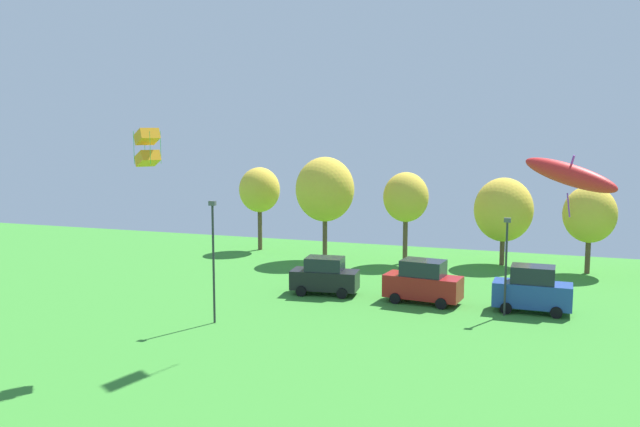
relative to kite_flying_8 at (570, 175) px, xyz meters
The scene contains 12 objects.
kite_flying_8 is the anchor object (origin of this frame).
kite_flying_9 17.21m from the kite_flying_8, behind, with size 1.28×1.25×1.69m.
parked_car_leftmost 20.41m from the kite_flying_8, 135.90° to the left, with size 4.24×2.28×2.31m.
parked_car_second_from_left 16.80m from the kite_flying_8, 119.97° to the left, with size 4.60×2.40×2.54m.
parked_car_third_from_left 15.05m from the kite_flying_8, 96.38° to the left, with size 4.23×1.99×2.61m.
light_post_0 13.41m from the kite_flying_8, 103.41° to the left, with size 0.36×0.20×5.37m.
light_post_1 18.58m from the kite_flying_8, 162.41° to the left, with size 0.36×0.20×6.44m.
treeline_tree_0 35.64m from the kite_flying_8, 132.37° to the left, with size 3.42×3.42×6.97m.
treeline_tree_1 29.53m from the kite_flying_8, 126.01° to the left, with size 4.53×4.53×8.01m.
treeline_tree_2 27.22m from the kite_flying_8, 114.32° to the left, with size 3.41×3.41×6.92m.
treeline_tree_3 26.98m from the kite_flying_8, 98.84° to the left, with size 4.33×4.33×6.56m.
treeline_tree_4 25.58m from the kite_flying_8, 85.84° to the left, with size 3.65×3.65×6.22m.
Camera 1 is at (4.23, 2.61, 10.05)m, focal length 38.00 mm.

